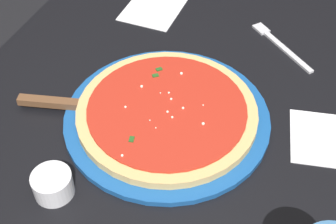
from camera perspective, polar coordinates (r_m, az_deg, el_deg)
The scene contains 8 objects.
restaurant_table at distance 0.94m, azimuth -0.11°, elevation -6.26°, with size 1.13×0.81×0.73m.
serving_plate at distance 0.84m, azimuth -0.00°, elevation -0.68°, with size 0.37×0.37×0.01m, color #195199.
pizza at distance 0.83m, azimuth -0.00°, elevation 0.05°, with size 0.32×0.32×0.02m.
pizza_server at distance 0.86m, azimuth -11.37°, elevation 0.83°, with size 0.09×0.22×0.01m.
cup_small_sauce at distance 0.75m, azimuth -13.92°, elevation -8.59°, with size 0.06×0.06×0.04m, color silver.
napkin_folded_right at distance 1.12m, azimuth -1.87°, elevation 12.45°, with size 0.14×0.12×0.00m, color white.
napkin_loose_left at distance 0.86m, azimuth 18.63°, elevation -3.15°, with size 0.13×0.12×0.00m, color white.
fork at distance 1.03m, azimuth 13.41°, elevation 8.09°, with size 0.13×0.15×0.00m.
Camera 1 is at (0.54, 0.21, 1.35)m, focal length 49.79 mm.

